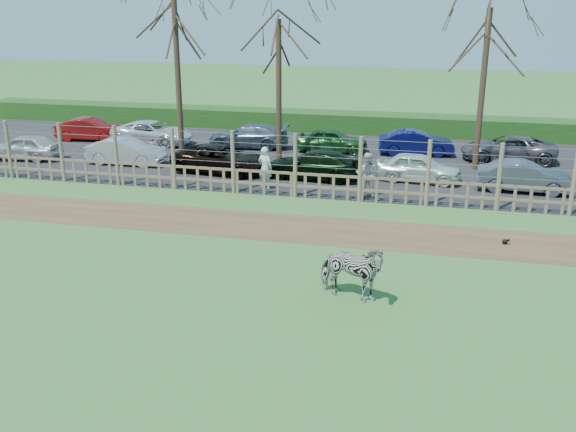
% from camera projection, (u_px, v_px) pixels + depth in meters
% --- Properties ---
extents(ground, '(120.00, 120.00, 0.00)m').
position_uv_depth(ground, '(232.00, 280.00, 17.59)').
color(ground, '#5B8A44').
rests_on(ground, ground).
extents(dirt_strip, '(34.00, 2.80, 0.01)m').
position_uv_depth(dirt_strip, '(273.00, 226.00, 21.74)').
color(dirt_strip, brown).
rests_on(dirt_strip, ground).
extents(asphalt, '(44.00, 13.00, 0.04)m').
position_uv_depth(asphalt, '(324.00, 159.00, 30.97)').
color(asphalt, '#232326').
rests_on(asphalt, ground).
extents(hedge, '(46.00, 2.00, 1.10)m').
position_uv_depth(hedge, '(345.00, 122.00, 37.26)').
color(hedge, '#1E4716').
rests_on(hedge, ground).
extents(fence, '(30.16, 0.16, 2.50)m').
position_uv_depth(fence, '(295.00, 177.00, 24.72)').
color(fence, brown).
rests_on(fence, ground).
extents(tree_left, '(4.80, 4.80, 7.88)m').
position_uv_depth(tree_left, '(176.00, 39.00, 28.74)').
color(tree_left, '#3D2B1E').
rests_on(tree_left, ground).
extents(tree_mid, '(4.80, 4.80, 6.83)m').
position_uv_depth(tree_mid, '(279.00, 57.00, 28.93)').
color(tree_mid, '#3D2B1E').
rests_on(tree_mid, ground).
extents(tree_right, '(4.80, 4.80, 7.35)m').
position_uv_depth(tree_right, '(486.00, 51.00, 27.33)').
color(tree_right, '#3D2B1E').
rests_on(tree_right, ground).
extents(zebra, '(1.98, 1.27, 1.55)m').
position_uv_depth(zebra, '(351.00, 271.00, 16.19)').
color(zebra, gray).
rests_on(zebra, ground).
extents(visitor_a, '(0.73, 0.59, 1.72)m').
position_uv_depth(visitor_a, '(265.00, 168.00, 25.69)').
color(visitor_a, silver).
rests_on(visitor_a, asphalt).
extents(visitor_b, '(0.86, 0.68, 1.72)m').
position_uv_depth(visitor_b, '(367.00, 175.00, 24.70)').
color(visitor_b, beige).
rests_on(visitor_b, asphalt).
extents(crow, '(0.23, 0.17, 0.19)m').
position_uv_depth(crow, '(505.00, 242.00, 20.11)').
color(crow, black).
rests_on(crow, ground).
extents(car_0, '(3.63, 1.73, 1.20)m').
position_uv_depth(car_0, '(24.00, 147.00, 30.57)').
color(car_0, beige).
rests_on(car_0, asphalt).
extents(car_1, '(3.66, 1.32, 1.20)m').
position_uv_depth(car_1, '(126.00, 151.00, 29.71)').
color(car_1, '#BDB8C4').
rests_on(car_1, asphalt).
extents(car_2, '(4.54, 2.54, 1.20)m').
position_uv_depth(car_2, '(220.00, 159.00, 28.28)').
color(car_2, black).
rests_on(car_2, asphalt).
extents(car_3, '(4.26, 2.03, 1.20)m').
position_uv_depth(car_3, '(314.00, 165.00, 27.27)').
color(car_3, black).
rests_on(car_3, asphalt).
extents(car_4, '(3.64, 1.76, 1.20)m').
position_uv_depth(car_4, '(419.00, 167.00, 26.84)').
color(car_4, silver).
rests_on(car_4, asphalt).
extents(car_5, '(3.69, 1.42, 1.20)m').
position_uv_depth(car_5, '(524.00, 177.00, 25.40)').
color(car_5, '#4E5564').
rests_on(car_5, asphalt).
extents(car_7, '(3.74, 1.59, 1.20)m').
position_uv_depth(car_7, '(90.00, 129.00, 34.77)').
color(car_7, maroon).
rests_on(car_7, asphalt).
extents(car_8, '(4.47, 2.36, 1.20)m').
position_uv_depth(car_8, '(153.00, 133.00, 33.90)').
color(car_8, silver).
rests_on(car_8, asphalt).
extents(car_9, '(4.21, 1.88, 1.20)m').
position_uv_depth(car_9, '(248.00, 136.00, 33.06)').
color(car_9, '#4D5D6C').
rests_on(car_9, asphalt).
extents(car_10, '(3.58, 1.57, 1.20)m').
position_uv_depth(car_10, '(332.00, 140.00, 32.04)').
color(car_10, '#1F5723').
rests_on(car_10, asphalt).
extents(car_11, '(3.76, 1.67, 1.20)m').
position_uv_depth(car_11, '(416.00, 143.00, 31.49)').
color(car_11, '#0E1150').
rests_on(car_11, asphalt).
extents(car_12, '(4.32, 2.00, 1.20)m').
position_uv_depth(car_12, '(508.00, 149.00, 30.25)').
color(car_12, '#64585E').
rests_on(car_12, asphalt).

